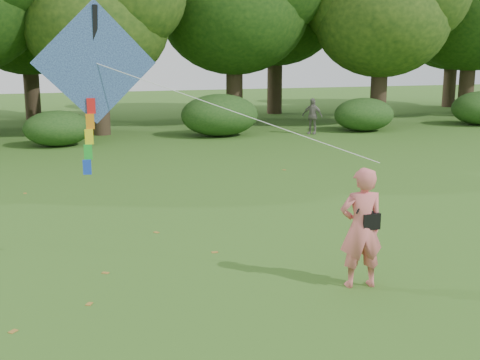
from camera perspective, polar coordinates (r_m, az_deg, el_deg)
name	(u,v)px	position (r m, az deg, el deg)	size (l,w,h in m)	color
ground	(355,293)	(9.84, 10.86, -10.44)	(100.00, 100.00, 0.00)	#265114
man_kite_flyer	(361,228)	(9.80, 11.43, -4.47)	(0.72, 0.47, 1.96)	#E66C6E
bystander_right	(312,116)	(27.89, 6.86, 6.04)	(0.96, 0.40, 1.64)	gray
crossbody_bag	(369,220)	(9.79, 12.14, -3.72)	(0.43, 0.20, 0.74)	black
flying_kite	(96,67)	(10.40, -13.51, 10.41)	(5.11, 2.49, 2.90)	#2870AD
tree_line	(166,13)	(31.45, -7.06, 15.44)	(54.70, 15.30, 9.48)	#3A2D1E
shrub_band	(137,121)	(25.95, -9.70, 5.58)	(39.15, 3.22, 1.88)	#264919
fallen_leaves	(244,251)	(11.55, 0.40, -6.74)	(10.37, 13.33, 0.01)	olive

